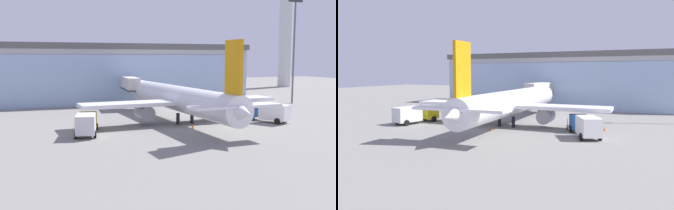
% 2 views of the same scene
% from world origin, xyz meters
% --- Properties ---
extents(ground, '(240.00, 240.00, 0.00)m').
position_xyz_m(ground, '(0.00, 0.00, 0.00)').
color(ground, gray).
extents(terminal_building, '(55.59, 15.97, 12.26)m').
position_xyz_m(terminal_building, '(-0.00, 36.90, 6.13)').
color(terminal_building, '#B1B1B1').
rests_on(terminal_building, ground).
extents(jet_bridge, '(3.44, 12.26, 5.73)m').
position_xyz_m(jet_bridge, '(-1.00, 26.54, 4.35)').
color(jet_bridge, silver).
rests_on(jet_bridge, ground).
extents(control_tower, '(9.06, 9.06, 38.45)m').
position_xyz_m(control_tower, '(61.33, 61.04, 23.85)').
color(control_tower, silver).
rests_on(control_tower, ground).
extents(apron_light_mast, '(3.20, 0.40, 21.02)m').
position_xyz_m(apron_light_mast, '(31.93, 19.89, 12.30)').
color(apron_light_mast, '#59595E').
rests_on(apron_light_mast, ground).
extents(airplane, '(29.35, 36.77, 11.28)m').
position_xyz_m(airplane, '(0.95, 6.20, 3.37)').
color(airplane, silver).
rests_on(airplane, ground).
extents(catering_truck, '(3.80, 7.61, 2.65)m').
position_xyz_m(catering_truck, '(-13.30, 1.28, 1.47)').
color(catering_truck, yellow).
rests_on(catering_truck, ground).
extents(fuel_truck, '(5.25, 7.51, 2.65)m').
position_xyz_m(fuel_truck, '(12.89, 1.75, 1.47)').
color(fuel_truck, '#2659A5').
rests_on(fuel_truck, ground).
extents(baggage_cart, '(2.58, 3.21, 1.50)m').
position_xyz_m(baggage_cart, '(10.72, 5.10, 0.50)').
color(baggage_cart, gray).
rests_on(baggage_cart, ground).
extents(safety_cone_nose, '(0.36, 0.36, 0.55)m').
position_xyz_m(safety_cone_nose, '(0.55, 0.50, 0.28)').
color(safety_cone_nose, orange).
rests_on(safety_cone_nose, ground).
extents(safety_cone_wingtip, '(0.36, 0.36, 0.55)m').
position_xyz_m(safety_cone_wingtip, '(14.51, 7.01, 0.28)').
color(safety_cone_wingtip, orange).
rests_on(safety_cone_wingtip, ground).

